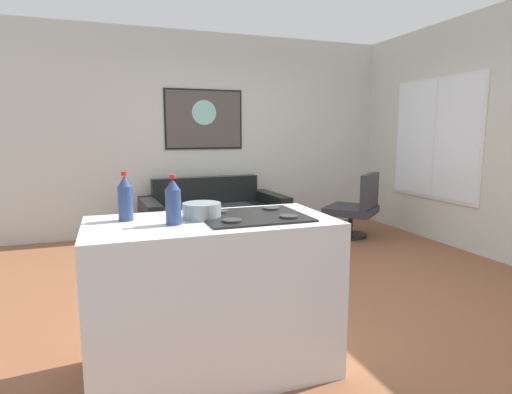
{
  "coord_description": "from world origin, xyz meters",
  "views": [
    {
      "loc": [
        -1.43,
        -3.48,
        1.42
      ],
      "look_at": [
        0.11,
        0.9,
        0.7
      ],
      "focal_mm": 29.18,
      "sensor_mm": 36.0,
      "label": 1
    }
  ],
  "objects_px": {
    "couch": "(214,219)",
    "coffee_table": "(231,233)",
    "wall_painting": "(204,119)",
    "mixing_bowl": "(202,211)",
    "soda_bottle": "(125,199)",
    "soda_bottle_2": "(173,202)",
    "armchair": "(357,207)"
  },
  "relations": [
    {
      "from": "couch",
      "to": "coffee_table",
      "type": "bearing_deg",
      "value": -95.28
    },
    {
      "from": "coffee_table",
      "to": "wall_painting",
      "type": "bearing_deg",
      "value": 85.84
    },
    {
      "from": "coffee_table",
      "to": "mixing_bowl",
      "type": "distance_m",
      "value": 1.94
    },
    {
      "from": "wall_painting",
      "to": "soda_bottle",
      "type": "bearing_deg",
      "value": -109.5
    },
    {
      "from": "soda_bottle",
      "to": "soda_bottle_2",
      "type": "distance_m",
      "value": 0.31
    },
    {
      "from": "couch",
      "to": "soda_bottle_2",
      "type": "relative_size",
      "value": 6.95
    },
    {
      "from": "mixing_bowl",
      "to": "wall_painting",
      "type": "xyz_separation_m",
      "value": [
        0.8,
        3.52,
        0.64
      ]
    },
    {
      "from": "armchair",
      "to": "soda_bottle_2",
      "type": "xyz_separation_m",
      "value": [
        -2.83,
        -2.55,
        0.63
      ]
    },
    {
      "from": "mixing_bowl",
      "to": "wall_painting",
      "type": "bearing_deg",
      "value": 77.23
    },
    {
      "from": "coffee_table",
      "to": "soda_bottle_2",
      "type": "bearing_deg",
      "value": -114.7
    },
    {
      "from": "soda_bottle",
      "to": "wall_painting",
      "type": "xyz_separation_m",
      "value": [
        1.22,
        3.43,
        0.56
      ]
    },
    {
      "from": "coffee_table",
      "to": "soda_bottle_2",
      "type": "relative_size",
      "value": 3.54
    },
    {
      "from": "armchair",
      "to": "couch",
      "type": "bearing_deg",
      "value": 164.19
    },
    {
      "from": "coffee_table",
      "to": "wall_painting",
      "type": "distance_m",
      "value": 2.17
    },
    {
      "from": "armchair",
      "to": "mixing_bowl",
      "type": "distance_m",
      "value": 3.64
    },
    {
      "from": "soda_bottle_2",
      "to": "wall_painting",
      "type": "bearing_deg",
      "value": 74.95
    },
    {
      "from": "soda_bottle_2",
      "to": "wall_painting",
      "type": "distance_m",
      "value": 3.8
    },
    {
      "from": "soda_bottle_2",
      "to": "soda_bottle",
      "type": "bearing_deg",
      "value": 140.97
    },
    {
      "from": "armchair",
      "to": "soda_bottle_2",
      "type": "distance_m",
      "value": 3.86
    },
    {
      "from": "soda_bottle",
      "to": "wall_painting",
      "type": "relative_size",
      "value": 0.25
    },
    {
      "from": "coffee_table",
      "to": "soda_bottle_2",
      "type": "distance_m",
      "value": 2.13
    },
    {
      "from": "armchair",
      "to": "wall_painting",
      "type": "height_order",
      "value": "wall_painting"
    },
    {
      "from": "couch",
      "to": "soda_bottle_2",
      "type": "bearing_deg",
      "value": -107.33
    },
    {
      "from": "soda_bottle_2",
      "to": "mixing_bowl",
      "type": "xyz_separation_m",
      "value": [
        0.18,
        0.11,
        -0.08
      ]
    },
    {
      "from": "soda_bottle_2",
      "to": "coffee_table",
      "type": "bearing_deg",
      "value": 65.3
    },
    {
      "from": "coffee_table",
      "to": "soda_bottle_2",
      "type": "height_order",
      "value": "soda_bottle_2"
    },
    {
      "from": "coffee_table",
      "to": "wall_painting",
      "type": "height_order",
      "value": "wall_painting"
    },
    {
      "from": "couch",
      "to": "armchair",
      "type": "relative_size",
      "value": 2.13
    },
    {
      "from": "soda_bottle",
      "to": "wall_painting",
      "type": "height_order",
      "value": "wall_painting"
    },
    {
      "from": "couch",
      "to": "wall_painting",
      "type": "relative_size",
      "value": 1.72
    },
    {
      "from": "armchair",
      "to": "soda_bottle_2",
      "type": "height_order",
      "value": "soda_bottle_2"
    },
    {
      "from": "soda_bottle",
      "to": "mixing_bowl",
      "type": "xyz_separation_m",
      "value": [
        0.42,
        -0.08,
        -0.08
      ]
    }
  ]
}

